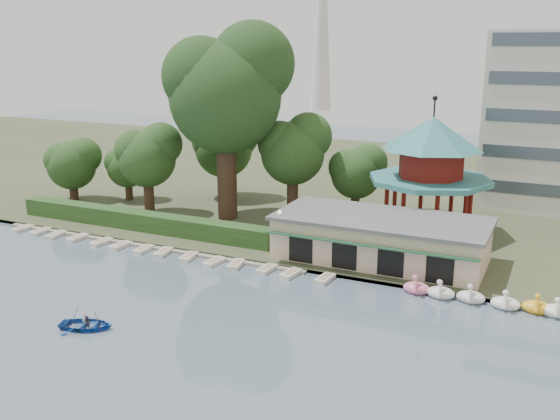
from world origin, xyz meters
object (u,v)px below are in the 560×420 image
Objects in this scene: dock at (146,244)px; pavilion at (431,163)px; big_tree at (227,87)px; rowboat_with_passengers at (86,321)px; boathouse at (381,238)px.

dock is 2.52× the size of pavilion.
rowboat_with_passengers is at bearing -81.46° from big_tree.
big_tree is (-20.84, -3.81, 7.13)m from pavilion.
boathouse is at bearing 55.42° from rowboat_with_passengers.
boathouse is at bearing -101.28° from pavilion.
big_tree reaches higher than dock.
rowboat_with_passengers reaches higher than dock.
pavilion reaches higher than rowboat_with_passengers.
dock is at bearing 113.79° from rowboat_with_passengers.
rowboat_with_passengers is (7.30, -16.55, 0.42)m from dock.
big_tree is at bearing 73.96° from dock.
pavilion is (24.00, 14.80, 7.36)m from dock.
big_tree is (3.16, 10.99, 14.50)m from dock.
boathouse is at bearing 12.24° from dock.
dock is 5.56× the size of rowboat_with_passengers.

